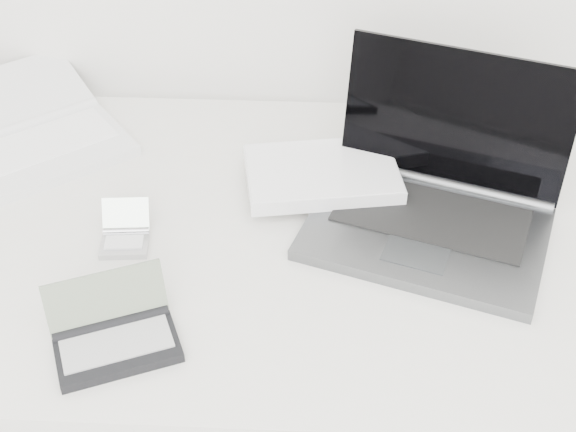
{
  "coord_description": "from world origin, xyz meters",
  "views": [
    {
      "loc": [
        0.02,
        0.54,
        1.6
      ],
      "look_at": [
        -0.03,
        1.51,
        0.79
      ],
      "focal_mm": 50.0,
      "sensor_mm": 36.0,
      "label": 1
    }
  ],
  "objects_px": {
    "laptop_large": "(401,192)",
    "palmtop_charcoal": "(115,336)",
    "desk": "(307,250)",
    "netbook_open_white": "(38,134)"
  },
  "relations": [
    {
      "from": "laptop_large",
      "to": "palmtop_charcoal",
      "type": "bearing_deg",
      "value": -123.85
    },
    {
      "from": "desk",
      "to": "laptop_large",
      "type": "relative_size",
      "value": 2.89
    },
    {
      "from": "laptop_large",
      "to": "palmtop_charcoal",
      "type": "relative_size",
      "value": 2.72
    },
    {
      "from": "desk",
      "to": "palmtop_charcoal",
      "type": "bearing_deg",
      "value": -134.63
    },
    {
      "from": "desk",
      "to": "laptop_large",
      "type": "bearing_deg",
      "value": 19.34
    },
    {
      "from": "netbook_open_white",
      "to": "palmtop_charcoal",
      "type": "distance_m",
      "value": 0.56
    },
    {
      "from": "desk",
      "to": "palmtop_charcoal",
      "type": "xyz_separation_m",
      "value": [
        -0.26,
        -0.27,
        0.07
      ]
    },
    {
      "from": "desk",
      "to": "netbook_open_white",
      "type": "xyz_separation_m",
      "value": [
        -0.52,
        0.23,
        0.07
      ]
    },
    {
      "from": "desk",
      "to": "laptop_large",
      "type": "xyz_separation_m",
      "value": [
        0.16,
        0.05,
        0.09
      ]
    },
    {
      "from": "netbook_open_white",
      "to": "palmtop_charcoal",
      "type": "relative_size",
      "value": 2.24
    }
  ]
}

